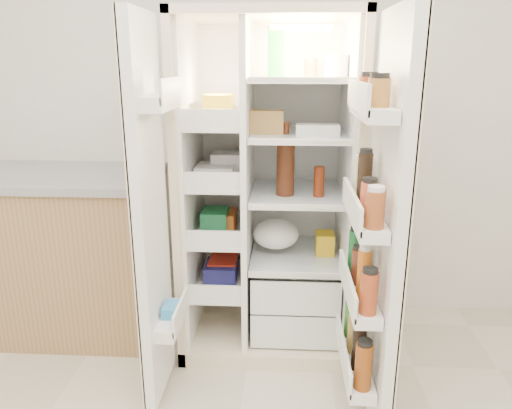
{
  "coord_description": "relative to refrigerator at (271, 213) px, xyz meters",
  "views": [
    {
      "loc": [
        0.18,
        -0.95,
        1.56
      ],
      "look_at": [
        0.05,
        1.25,
        0.91
      ],
      "focal_mm": 34.0,
      "sensor_mm": 36.0,
      "label": 1
    }
  ],
  "objects": [
    {
      "name": "wall_back",
      "position": [
        -0.12,
        0.35,
        0.6
      ],
      "size": [
        4.0,
        0.02,
        2.7
      ],
      "primitive_type": "cube",
      "color": "silver",
      "rests_on": "floor"
    },
    {
      "name": "refrigerator",
      "position": [
        0.0,
        0.0,
        0.0
      ],
      "size": [
        0.92,
        0.7,
        1.8
      ],
      "color": "beige",
      "rests_on": "floor"
    },
    {
      "name": "freezer_door",
      "position": [
        -0.51,
        -0.6,
        0.15
      ],
      "size": [
        0.15,
        0.4,
        1.72
      ],
      "color": "white",
      "rests_on": "floor"
    },
    {
      "name": "fridge_door",
      "position": [
        0.47,
        -0.7,
        0.13
      ],
      "size": [
        0.17,
        0.58,
        1.72
      ],
      "color": "white",
      "rests_on": "floor"
    },
    {
      "name": "kitchen_counter",
      "position": [
        -1.32,
        0.0,
        -0.26
      ],
      "size": [
        1.32,
        0.7,
        0.96
      ],
      "color": "#A47952",
      "rests_on": "floor"
    }
  ]
}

